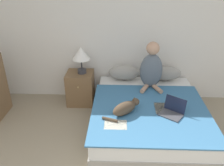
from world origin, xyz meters
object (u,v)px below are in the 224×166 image
pillow_near (124,73)px  pillow_far (165,73)px  bed (148,116)px  laptop_open (172,111)px  person_sitting (151,68)px  table_lamp (81,55)px  cat_tabby (125,108)px  nightstand (81,88)px

pillow_near → pillow_far: size_ratio=1.00×
bed → laptop_open: (0.29, -0.27, 0.28)m
pillow_near → person_sitting: (0.43, -0.28, 0.21)m
person_sitting → table_lamp: person_sitting is taller
cat_tabby → person_sitting: bearing=21.1°
pillow_near → laptop_open: pillow_near is taller
pillow_near → pillow_far: bearing=0.0°
pillow_near → table_lamp: (-0.74, -0.06, 0.35)m
nightstand → pillow_far: bearing=2.6°
bed → pillow_near: 0.96m
cat_tabby → nightstand: (-0.79, 1.02, -0.25)m
pillow_far → laptop_open: bearing=-93.8°
pillow_far → person_sitting: (-0.29, -0.28, 0.21)m
pillow_near → cat_tabby: (0.01, -1.09, -0.04)m
cat_tabby → table_lamp: size_ratio=1.10×
pillow_near → table_lamp: table_lamp is taller
pillow_far → cat_tabby: size_ratio=1.09×
person_sitting → laptop_open: person_sitting is taller
cat_tabby → laptop_open: (0.64, 0.00, -0.04)m
pillow_near → nightstand: pillow_near is taller
pillow_near → person_sitting: bearing=-33.0°
pillow_far → laptop_open: (-0.07, -1.09, -0.08)m
pillow_far → cat_tabby: (-0.71, -1.09, -0.04)m
person_sitting → table_lamp: 1.20m
pillow_far → table_lamp: table_lamp is taller
pillow_far → cat_tabby: 1.30m
table_lamp → bed: bearing=-34.4°
pillow_far → table_lamp: 1.51m
person_sitting → laptop_open: 0.89m
person_sitting → cat_tabby: size_ratio=1.52×
cat_tabby → nightstand: cat_tabby is taller
bed → table_lamp: 1.51m
pillow_near → nightstand: bearing=-175.0°
person_sitting → laptop_open: (0.22, -0.81, -0.29)m
pillow_near → laptop_open: (0.65, -1.09, -0.08)m
pillow_near → table_lamp: bearing=-175.1°
laptop_open → pillow_far: bearing=121.6°
person_sitting → cat_tabby: 0.95m
pillow_near → person_sitting: size_ratio=0.71×
table_lamp → laptop_open: bearing=-36.4°
cat_tabby → laptop_open: laptop_open is taller
person_sitting → table_lamp: (-1.17, 0.22, 0.13)m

